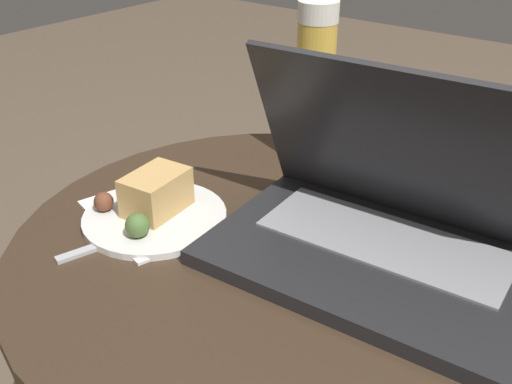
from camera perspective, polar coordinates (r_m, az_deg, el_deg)
name	(u,v)px	position (r m, az deg, el deg)	size (l,w,h in m)	color
table	(277,335)	(0.83, 1.99, -13.45)	(0.66, 0.66, 0.49)	#9E9EA3
napkin	(150,216)	(0.79, -10.07, -2.23)	(0.20, 0.17, 0.00)	white
laptop	(383,223)	(0.69, 12.00, -2.94)	(0.38, 0.26, 0.23)	#232326
beer_glass	(315,85)	(0.88, 5.62, 10.08)	(0.06, 0.06, 0.24)	gold
snack_plate	(153,207)	(0.77, -9.75, -1.39)	(0.18, 0.18, 0.06)	silver
fork	(136,233)	(0.75, -11.32, -3.88)	(0.07, 0.17, 0.01)	#B2B2B7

